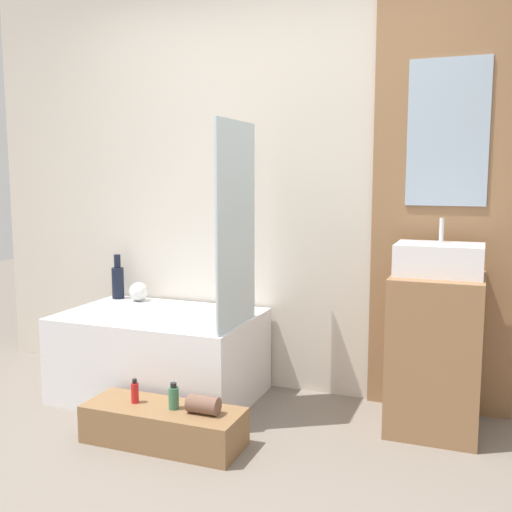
% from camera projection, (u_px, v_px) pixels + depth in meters
% --- Properties ---
extents(ground_plane, '(12.00, 12.00, 0.00)m').
position_uv_depth(ground_plane, '(150.00, 510.00, 2.44)').
color(ground_plane, slate).
extents(wall_tiled_back, '(4.20, 0.06, 2.60)m').
position_uv_depth(wall_tiled_back, '(278.00, 184.00, 3.73)').
color(wall_tiled_back, beige).
rests_on(wall_tiled_back, ground_plane).
extents(wall_wood_accent, '(0.81, 0.04, 2.60)m').
position_uv_depth(wall_wood_accent, '(446.00, 182.00, 3.32)').
color(wall_wood_accent, '#8E6642').
rests_on(wall_wood_accent, ground_plane).
extents(bathtub, '(1.17, 0.77, 0.52)m').
position_uv_depth(bathtub, '(161.00, 354.00, 3.68)').
color(bathtub, white).
rests_on(bathtub, ground_plane).
extents(glass_shower_screen, '(0.01, 0.52, 1.13)m').
position_uv_depth(glass_shower_screen, '(236.00, 225.00, 3.28)').
color(glass_shower_screen, silver).
rests_on(glass_shower_screen, bathtub).
extents(wooden_step_bench, '(0.82, 0.30, 0.19)m').
position_uv_depth(wooden_step_bench, '(164.00, 425.00, 3.04)').
color(wooden_step_bench, olive).
rests_on(wooden_step_bench, ground_plane).
extents(vanity_cabinet, '(0.47, 0.51, 0.84)m').
position_uv_depth(vanity_cabinet, '(435.00, 352.00, 3.19)').
color(vanity_cabinet, '#8E6642').
rests_on(vanity_cabinet, ground_plane).
extents(sink, '(0.44, 0.31, 0.29)m').
position_uv_depth(sink, '(439.00, 259.00, 3.12)').
color(sink, white).
rests_on(sink, vanity_cabinet).
extents(vase_tall_dark, '(0.08, 0.08, 0.30)m').
position_uv_depth(vase_tall_dark, '(118.00, 281.00, 4.08)').
color(vase_tall_dark, black).
rests_on(vase_tall_dark, bathtub).
extents(vase_round_light, '(0.13, 0.13, 0.13)m').
position_uv_depth(vase_round_light, '(139.00, 292.00, 4.00)').
color(vase_round_light, silver).
rests_on(vase_round_light, bathtub).
extents(bottle_soap_primary, '(0.04, 0.04, 0.13)m').
position_uv_depth(bottle_soap_primary, '(135.00, 392.00, 3.08)').
color(bottle_soap_primary, red).
rests_on(bottle_soap_primary, wooden_step_bench).
extents(bottle_soap_secondary, '(0.05, 0.05, 0.13)m').
position_uv_depth(bottle_soap_secondary, '(174.00, 397.00, 2.99)').
color(bottle_soap_secondary, '#38704C').
rests_on(bottle_soap_secondary, wooden_step_bench).
extents(towel_roll, '(0.16, 0.09, 0.09)m').
position_uv_depth(towel_roll, '(203.00, 405.00, 2.94)').
color(towel_roll, brown).
rests_on(towel_roll, wooden_step_bench).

